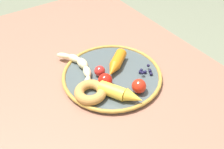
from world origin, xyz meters
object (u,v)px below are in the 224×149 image
Objects in this scene: banana at (80,65)px; tomato_far at (100,72)px; dining_table at (105,97)px; blueberry_pile at (145,71)px; tomato_mid at (139,86)px; plate at (112,75)px; carrot_orange at (116,64)px; tomato_near at (105,80)px; carrot_yellow at (120,94)px; donut at (91,92)px.

tomato_far reaches higher than banana.
blueberry_pile reaches higher than dining_table.
tomato_far is at bearing -155.09° from tomato_mid.
banana is at bearing -140.83° from plate.
carrot_orange is 3.44× the size of tomato_far.
tomato_far reaches higher than blueberry_pile.
tomato_near is (-0.02, -0.14, 0.01)m from blueberry_pile.
tomato_far is at bearing -85.35° from carrot_orange.
tomato_mid is (0.13, -0.01, 0.00)m from carrot_orange.
banana is 0.08m from tomato_far.
carrot_orange is 0.06m from tomato_far.
plate is at bearing 65.93° from tomato_far.
blueberry_pile is at bearing 126.88° from tomato_mid.
carrot_orange is 0.10m from blueberry_pile.
tomato_mid is (0.05, -0.07, 0.01)m from blueberry_pile.
donut is (-0.06, -0.07, -0.00)m from carrot_yellow.
plate is at bearing 124.27° from tomato_near.
tomato_far is (-0.05, 0.01, -0.00)m from tomato_near.
donut is at bearing -131.21° from carrot_yellow.
donut is 2.17× the size of tomato_near.
blueberry_pile is 1.13× the size of tomato_mid.
tomato_mid is at bearing -53.12° from blueberry_pile.
donut is at bearing -50.73° from tomato_far.
banana is at bearing -123.52° from carrot_orange.
banana reaches higher than dining_table.
plate is 9.27× the size of tomato_far.
banana is 1.59× the size of carrot_yellow.
tomato_near is 0.05m from tomato_far.
dining_table is 0.19m from tomato_mid.
dining_table is 27.15× the size of tomato_near.
carrot_orange is 2.72× the size of tomato_near.
banana is at bearing -154.28° from tomato_mid.
blueberry_pile is 0.09m from tomato_mid.
blueberry_pile is at bearing 86.45° from donut.
tomato_mid is at bearing 25.72° from banana.
tomato_near is at bearing -55.73° from plate.
plate is 0.11m from donut.
banana is 6.07× the size of tomato_far.
donut is (0.13, -0.03, 0.00)m from banana.
tomato_near reaches higher than blueberry_pile.
dining_table is 0.18m from carrot_yellow.
blueberry_pile is at bearing 40.37° from carrot_orange.
donut is (0.06, -0.09, 0.13)m from dining_table.
tomato_near is (-0.07, -0.01, 0.00)m from carrot_yellow.
carrot_orange reaches higher than dining_table.
carrot_yellow is 3.81× the size of tomato_far.
blueberry_pile is at bearing 55.61° from dining_table.
carrot_yellow is 2.69× the size of blueberry_pile.
donut is at bearing -54.95° from dining_table.
carrot_orange is 0.13m from tomato_mid.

